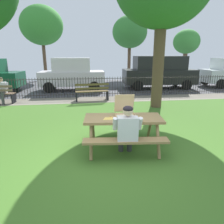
{
  "coord_description": "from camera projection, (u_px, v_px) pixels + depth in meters",
  "views": [
    {
      "loc": [
        -0.48,
        -3.76,
        2.18
      ],
      "look_at": [
        0.23,
        1.21,
        0.75
      ],
      "focal_mm": 32.46,
      "sensor_mm": 36.0,
      "label": 1
    }
  ],
  "objects": [
    {
      "name": "cobblestone_walkway",
      "position": [
        94.0,
        100.0,
        10.1
      ],
      "size": [
        28.0,
        1.4,
        0.01
      ],
      "primitive_type": "cube",
      "color": "gray"
    },
    {
      "name": "pizza_slice_on_table",
      "position": [
        109.0,
        118.0,
        4.63
      ],
      "size": [
        0.32,
        0.3,
        0.02
      ],
      "color": "#F1C753",
      "rests_on": "picnic_table_foreground"
    },
    {
      "name": "far_tree_midleft",
      "position": [
        42.0,
        26.0,
        17.09
      ],
      "size": [
        3.58,
        3.58,
        6.15
      ],
      "color": "brown",
      "rests_on": "ground"
    },
    {
      "name": "far_tree_midright",
      "position": [
        186.0,
        42.0,
        19.21
      ],
      "size": [
        2.47,
        2.47,
        4.46
      ],
      "color": "brown",
      "rests_on": "ground"
    },
    {
      "name": "iron_fence_streetside",
      "position": [
        93.0,
        87.0,
        10.61
      ],
      "size": [
        22.68,
        0.03,
        1.05
      ],
      "color": "#2D2823",
      "rests_on": "ground"
    },
    {
      "name": "parked_car_center",
      "position": [
        72.0,
        74.0,
        12.52
      ],
      "size": [
        3.95,
        1.93,
        1.98
      ],
      "color": "silver",
      "rests_on": "ground"
    },
    {
      "name": "far_tree_center",
      "position": [
        130.0,
        32.0,
        18.24
      ],
      "size": [
        3.13,
        3.13,
        5.54
      ],
      "color": "brown",
      "rests_on": "ground"
    },
    {
      "name": "street_asphalt",
      "position": [
        90.0,
        86.0,
        14.35
      ],
      "size": [
        28.0,
        7.54,
        0.01
      ],
      "primitive_type": "cube",
      "color": "#424247"
    },
    {
      "name": "park_bench_center",
      "position": [
        92.0,
        92.0,
        9.84
      ],
      "size": [
        1.63,
        0.6,
        0.85
      ],
      "color": "brown",
      "rests_on": "ground"
    },
    {
      "name": "adult_at_table",
      "position": [
        127.0,
        129.0,
        4.26
      ],
      "size": [
        0.63,
        0.62,
        1.19
      ],
      "color": "#373737",
      "rests_on": "ground"
    },
    {
      "name": "picnic_table_foreground",
      "position": [
        123.0,
        124.0,
        4.76
      ],
      "size": [
        1.94,
        1.65,
        0.79
      ],
      "color": "#99794B",
      "rests_on": "ground"
    },
    {
      "name": "pizza_box_open",
      "position": [
        125.0,
        111.0,
        4.74
      ],
      "size": [
        0.47,
        0.55,
        0.51
      ],
      "color": "tan",
      "rests_on": "picnic_table_foreground"
    },
    {
      "name": "person_on_park_bench",
      "position": [
        1.0,
        89.0,
        9.23
      ],
      "size": [
        0.62,
        0.61,
        1.19
      ],
      "color": "#474747",
      "rests_on": "ground"
    },
    {
      "name": "parked_car_right",
      "position": [
        159.0,
        72.0,
        13.25
      ],
      "size": [
        4.68,
        2.12,
        2.08
      ],
      "color": "black",
      "rests_on": "ground"
    },
    {
      "name": "ground",
      "position": [
        103.0,
        137.0,
        5.6
      ],
      "size": [
        28.0,
        10.85,
        0.02
      ],
      "primitive_type": "cube",
      "color": "#406C25"
    }
  ]
}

